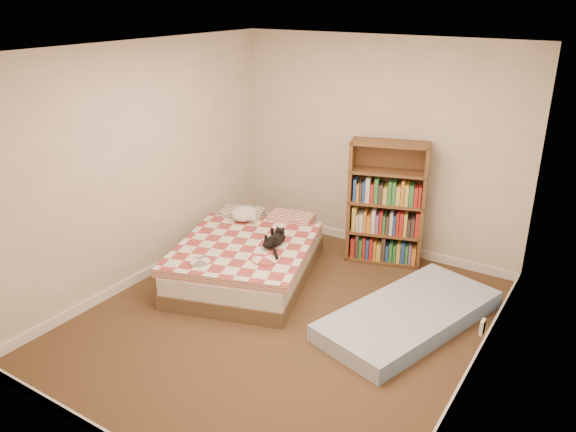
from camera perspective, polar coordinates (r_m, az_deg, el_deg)
The scene contains 6 objects.
room at distance 4.94m, azimuth -0.43°, elevation 1.37°, with size 3.51×4.01×2.51m.
bed at distance 6.17m, azimuth -3.88°, elevation -4.16°, with size 1.79×2.15×0.49m.
bookshelf at distance 6.49m, azimuth 9.95°, elevation -0.14°, with size 0.93×0.53×1.42m.
floor_mattress at distance 5.50m, azimuth 12.23°, elevation -9.84°, with size 0.84×1.86×0.17m, color #6E8BB8.
black_cat at distance 5.90m, azimuth -1.24°, elevation -2.41°, with size 0.26×0.60×0.13m.
white_dog at distance 6.53m, azimuth -4.44°, elevation 0.21°, with size 0.41×0.43×0.16m.
Camera 1 is at (2.52, -3.88, 2.93)m, focal length 35.00 mm.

